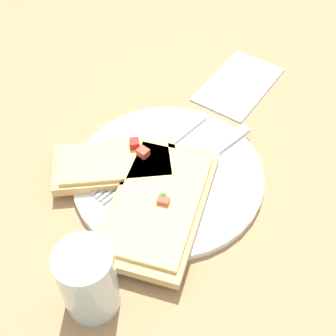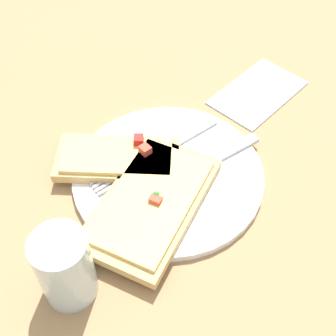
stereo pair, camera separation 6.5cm
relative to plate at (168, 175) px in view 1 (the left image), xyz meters
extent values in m
plane|color=#9E7A51|center=(0.00, 0.00, -0.01)|extent=(4.00, 4.00, 0.00)
cylinder|color=white|center=(0.00, 0.00, 0.00)|extent=(0.27, 0.27, 0.01)
cube|color=#B7B7BC|center=(-0.06, -0.03, 0.01)|extent=(0.14, 0.03, 0.01)
cube|color=#B7B7BC|center=(0.04, -0.04, 0.01)|extent=(0.06, 0.03, 0.01)
cube|color=#B7B7BC|center=(0.08, -0.06, 0.01)|extent=(0.03, 0.01, 0.00)
cube|color=#B7B7BC|center=(0.08, -0.05, 0.01)|extent=(0.03, 0.01, 0.00)
cube|color=#B7B7BC|center=(0.08, -0.05, 0.01)|extent=(0.03, 0.01, 0.00)
cube|color=#B7B7BC|center=(0.08, -0.04, 0.01)|extent=(0.03, 0.01, 0.00)
cube|color=#B7B7BC|center=(-0.10, 0.04, 0.01)|extent=(0.08, 0.03, 0.01)
cube|color=#B7B7BC|center=(0.00, 0.02, 0.01)|extent=(0.13, 0.05, 0.00)
cube|color=tan|center=(0.06, 0.02, 0.01)|extent=(0.23, 0.17, 0.01)
cube|color=#E0C16B|center=(0.06, 0.02, 0.02)|extent=(0.21, 0.15, 0.01)
cube|color=#D14733|center=(0.06, 0.03, 0.03)|extent=(0.02, 0.02, 0.01)
sphere|color=#388433|center=(0.05, 0.03, 0.03)|extent=(0.01, 0.01, 0.01)
cube|color=tan|center=(0.04, -0.06, 0.01)|extent=(0.17, 0.18, 0.01)
cube|color=#E0C16B|center=(0.04, -0.06, 0.02)|extent=(0.15, 0.16, 0.01)
cube|color=#D14733|center=(0.01, -0.04, 0.03)|extent=(0.01, 0.02, 0.01)
cube|color=red|center=(0.00, -0.06, 0.03)|extent=(0.02, 0.02, 0.01)
sphere|color=#DBB26E|center=(-0.03, 0.00, 0.01)|extent=(0.01, 0.01, 0.01)
sphere|color=tan|center=(-0.01, -0.01, 0.01)|extent=(0.01, 0.01, 0.01)
cylinder|color=silver|center=(0.20, 0.03, 0.05)|extent=(0.06, 0.06, 0.10)
cube|color=silver|center=(-0.23, -0.01, 0.00)|extent=(0.16, 0.10, 0.01)
camera|label=1|loc=(0.34, 0.23, 0.52)|focal=50.00mm
camera|label=2|loc=(0.30, 0.28, 0.52)|focal=50.00mm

